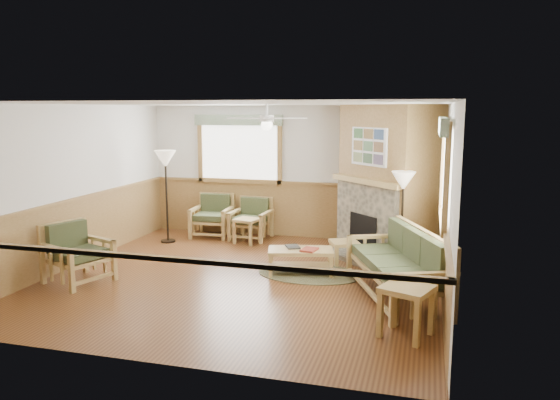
% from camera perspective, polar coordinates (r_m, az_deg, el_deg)
% --- Properties ---
extents(floor, '(6.00, 6.00, 0.01)m').
position_cam_1_polar(floor, '(8.66, -3.82, -8.18)').
color(floor, brown).
rests_on(floor, ground).
extents(ceiling, '(6.00, 6.00, 0.01)m').
position_cam_1_polar(ceiling, '(8.26, -4.03, 10.01)').
color(ceiling, white).
rests_on(ceiling, floor).
extents(wall_back, '(6.00, 0.02, 2.70)m').
position_cam_1_polar(wall_back, '(11.21, 1.15, 2.96)').
color(wall_back, white).
rests_on(wall_back, floor).
extents(wall_front, '(6.00, 0.02, 2.70)m').
position_cam_1_polar(wall_front, '(5.66, -13.99, -3.75)').
color(wall_front, white).
rests_on(wall_front, floor).
extents(wall_left, '(0.02, 6.00, 2.70)m').
position_cam_1_polar(wall_left, '(9.76, -20.80, 1.38)').
color(wall_left, white).
rests_on(wall_left, floor).
extents(wall_right, '(0.02, 6.00, 2.70)m').
position_cam_1_polar(wall_right, '(7.90, 17.09, -0.19)').
color(wall_right, white).
rests_on(wall_right, floor).
extents(wainscot, '(6.00, 6.00, 1.10)m').
position_cam_1_polar(wainscot, '(8.51, -3.86, -4.62)').
color(wainscot, olive).
rests_on(wainscot, floor).
extents(fireplace, '(3.11, 3.11, 2.70)m').
position_cam_1_polar(fireplace, '(9.95, 11.30, 1.95)').
color(fireplace, olive).
rests_on(fireplace, floor).
extents(window_back, '(1.90, 0.16, 1.50)m').
position_cam_1_polar(window_back, '(11.42, -4.31, 8.99)').
color(window_back, white).
rests_on(window_back, wall_back).
extents(window_right, '(0.16, 1.90, 1.50)m').
position_cam_1_polar(window_right, '(7.60, 17.26, 8.39)').
color(window_right, white).
rests_on(window_right, wall_right).
extents(ceiling_fan, '(1.59, 1.59, 0.36)m').
position_cam_1_polar(ceiling_fan, '(8.45, -1.39, 9.75)').
color(ceiling_fan, white).
rests_on(ceiling_fan, ceiling).
extents(sofa, '(2.27, 1.62, 0.97)m').
position_cam_1_polar(sofa, '(7.82, 12.01, -6.59)').
color(sofa, tan).
rests_on(sofa, floor).
extents(armchair_back_left, '(0.82, 0.82, 0.87)m').
position_cam_1_polar(armchair_back_left, '(11.41, -7.11, -1.65)').
color(armchair_back_left, tan).
rests_on(armchair_back_left, floor).
extents(armchair_back_right, '(0.77, 0.77, 0.83)m').
position_cam_1_polar(armchair_back_right, '(11.13, -3.05, -1.99)').
color(armchair_back_right, tan).
rests_on(armchair_back_right, floor).
extents(armchair_left, '(1.04, 1.04, 0.91)m').
position_cam_1_polar(armchair_left, '(8.89, -20.36, -5.23)').
color(armchair_left, tan).
rests_on(armchair_left, floor).
extents(coffee_table, '(1.12, 0.75, 0.41)m').
position_cam_1_polar(coffee_table, '(8.80, 2.17, -6.45)').
color(coffee_table, tan).
rests_on(coffee_table, floor).
extents(end_table_chairs, '(0.52, 0.51, 0.49)m').
position_cam_1_polar(end_table_chairs, '(10.80, -3.46, -3.24)').
color(end_table_chairs, tan).
rests_on(end_table_chairs, floor).
extents(end_table_sofa, '(0.69, 0.68, 0.60)m').
position_cam_1_polar(end_table_sofa, '(6.62, 13.05, -11.26)').
color(end_table_sofa, tan).
rests_on(end_table_sofa, floor).
extents(footstool, '(0.60, 0.60, 0.39)m').
position_cam_1_polar(footstool, '(9.46, 6.73, -5.44)').
color(footstool, tan).
rests_on(footstool, floor).
extents(braided_rug, '(1.99, 1.99, 0.01)m').
position_cam_1_polar(braided_rug, '(8.87, 3.14, -7.69)').
color(braided_rug, brown).
rests_on(braided_rug, floor).
extents(floor_lamp_left, '(0.51, 0.51, 1.84)m').
position_cam_1_polar(floor_lamp_left, '(10.99, -11.77, 0.37)').
color(floor_lamp_left, black).
rests_on(floor_lamp_left, floor).
extents(floor_lamp_right, '(0.45, 0.45, 1.66)m').
position_cam_1_polar(floor_lamp_right, '(8.98, 12.63, -2.28)').
color(floor_lamp_right, black).
rests_on(floor_lamp_right, floor).
extents(book_red, '(0.26, 0.33, 0.03)m').
position_cam_1_polar(book_red, '(8.66, 3.08, -5.11)').
color(book_red, maroon).
rests_on(book_red, coffee_table).
extents(book_dark, '(0.30, 0.33, 0.03)m').
position_cam_1_polar(book_dark, '(8.84, 1.34, -4.83)').
color(book_dark, black).
rests_on(book_dark, coffee_table).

